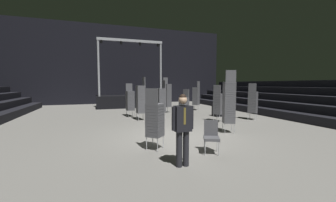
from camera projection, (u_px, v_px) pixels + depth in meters
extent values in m
cube|color=slate|center=(172.00, 137.00, 8.19)|extent=(22.00, 30.00, 0.10)
cube|color=black|center=(124.00, 65.00, 22.03)|extent=(22.00, 0.30, 8.00)
cube|color=black|center=(296.00, 117.00, 11.54)|extent=(0.75, 24.00, 0.45)
cube|color=black|center=(307.00, 108.00, 11.74)|extent=(0.75, 24.00, 0.45)
cube|color=black|center=(317.00, 100.00, 11.94)|extent=(0.75, 24.00, 0.45)
cube|color=black|center=(327.00, 92.00, 12.15)|extent=(0.75, 24.00, 0.45)
cube|color=black|center=(336.00, 84.00, 12.35)|extent=(0.75, 24.00, 0.45)
cube|color=black|center=(130.00, 101.00, 18.73)|extent=(5.62, 2.81, 1.03)
cylinder|color=#9EA0A8|center=(99.00, 68.00, 16.60)|extent=(0.16, 0.16, 4.53)
cylinder|color=#9EA0A8|center=(161.00, 69.00, 18.23)|extent=(0.16, 0.16, 4.53)
cube|color=#9EA0A8|center=(131.00, 41.00, 17.23)|extent=(5.32, 0.20, 0.20)
cylinder|color=black|center=(101.00, 42.00, 16.51)|extent=(0.18, 0.18, 0.22)
cylinder|color=black|center=(121.00, 43.00, 17.00)|extent=(0.18, 0.18, 0.22)
cylinder|color=black|center=(140.00, 44.00, 17.49)|extent=(0.18, 0.18, 0.22)
cylinder|color=black|center=(158.00, 45.00, 17.99)|extent=(0.18, 0.18, 0.22)
cylinder|color=black|center=(186.00, 148.00, 5.14)|extent=(0.15, 0.15, 0.87)
cylinder|color=black|center=(179.00, 149.00, 5.08)|extent=(0.15, 0.15, 0.87)
cube|color=silver|center=(184.00, 119.00, 4.99)|extent=(0.18, 0.11, 0.62)
cube|color=black|center=(183.00, 119.00, 5.05)|extent=(0.41, 0.24, 0.62)
cube|color=brown|center=(185.00, 116.00, 4.94)|extent=(0.06, 0.01, 0.39)
cylinder|color=black|center=(192.00, 117.00, 5.13)|extent=(0.10, 0.10, 0.57)
cylinder|color=black|center=(174.00, 119.00, 4.97)|extent=(0.10, 0.10, 0.57)
sphere|color=#DBAD89|center=(183.00, 100.00, 5.01)|extent=(0.20, 0.20, 0.20)
sphere|color=black|center=(183.00, 97.00, 5.01)|extent=(0.17, 0.17, 0.17)
cylinder|color=#B2B5BA|center=(138.00, 117.00, 11.48)|extent=(0.02, 0.02, 0.40)
cylinder|color=#B2B5BA|center=(137.00, 116.00, 11.83)|extent=(0.02, 0.02, 0.40)
cylinder|color=#B2B5BA|center=(145.00, 117.00, 11.63)|extent=(0.02, 0.02, 0.40)
cylinder|color=#B2B5BA|center=(143.00, 116.00, 11.98)|extent=(0.02, 0.02, 0.40)
cube|color=#4C4C51|center=(141.00, 112.00, 11.71)|extent=(0.48, 0.48, 0.08)
cube|color=#4C4C51|center=(141.00, 111.00, 11.70)|extent=(0.48, 0.48, 0.08)
cube|color=#4C4C51|center=(141.00, 109.00, 11.70)|extent=(0.48, 0.48, 0.08)
cube|color=#4C4C51|center=(141.00, 108.00, 11.69)|extent=(0.48, 0.48, 0.08)
cube|color=#4C4C51|center=(141.00, 106.00, 11.68)|extent=(0.48, 0.48, 0.08)
cube|color=#4C4C51|center=(141.00, 105.00, 11.68)|extent=(0.48, 0.48, 0.08)
cube|color=#4C4C51|center=(141.00, 103.00, 11.67)|extent=(0.48, 0.48, 0.08)
cube|color=#4C4C51|center=(141.00, 102.00, 11.66)|extent=(0.48, 0.48, 0.08)
cube|color=#4C4C51|center=(141.00, 100.00, 11.66)|extent=(0.48, 0.48, 0.08)
cube|color=#4C4C51|center=(141.00, 99.00, 11.65)|extent=(0.48, 0.48, 0.08)
cube|color=#4C4C51|center=(141.00, 97.00, 11.64)|extent=(0.48, 0.48, 0.08)
cube|color=#4C4C51|center=(141.00, 95.00, 11.64)|extent=(0.48, 0.48, 0.08)
cube|color=#4C4C51|center=(141.00, 94.00, 11.63)|extent=(0.48, 0.48, 0.08)
cube|color=#4C4C51|center=(141.00, 92.00, 11.62)|extent=(0.48, 0.48, 0.08)
cube|color=#4C4C51|center=(141.00, 91.00, 11.62)|extent=(0.48, 0.48, 0.08)
cube|color=#4C4C51|center=(141.00, 89.00, 11.61)|extent=(0.48, 0.48, 0.08)
cube|color=#4C4C51|center=(141.00, 88.00, 11.60)|extent=(0.48, 0.48, 0.08)
cube|color=#4C4C51|center=(140.00, 86.00, 11.59)|extent=(0.48, 0.48, 0.08)
cube|color=#4C4C51|center=(144.00, 81.00, 11.65)|extent=(0.09, 0.41, 0.46)
cylinder|color=#B2B5BA|center=(250.00, 115.00, 12.16)|extent=(0.02, 0.02, 0.40)
cylinder|color=#B2B5BA|center=(257.00, 116.00, 11.93)|extent=(0.02, 0.02, 0.40)
cylinder|color=#B2B5BA|center=(248.00, 116.00, 11.85)|extent=(0.02, 0.02, 0.40)
cylinder|color=#B2B5BA|center=(255.00, 117.00, 11.63)|extent=(0.02, 0.02, 0.40)
cube|color=#4C4C51|center=(253.00, 112.00, 11.87)|extent=(0.61, 0.61, 0.08)
cube|color=#4C4C51|center=(253.00, 110.00, 11.86)|extent=(0.61, 0.61, 0.08)
cube|color=#4C4C51|center=(253.00, 109.00, 11.86)|extent=(0.61, 0.61, 0.08)
cube|color=#4C4C51|center=(253.00, 107.00, 11.85)|extent=(0.61, 0.61, 0.08)
cube|color=#4C4C51|center=(253.00, 106.00, 11.84)|extent=(0.61, 0.61, 0.08)
cube|color=#4C4C51|center=(253.00, 104.00, 11.84)|extent=(0.61, 0.61, 0.08)
cube|color=#4C4C51|center=(253.00, 103.00, 11.83)|extent=(0.61, 0.61, 0.08)
cube|color=#4C4C51|center=(253.00, 101.00, 11.82)|extent=(0.61, 0.61, 0.08)
cube|color=#4C4C51|center=(253.00, 100.00, 11.82)|extent=(0.61, 0.61, 0.08)
cube|color=#4C4C51|center=(253.00, 98.00, 11.81)|extent=(0.61, 0.61, 0.08)
cube|color=#4C4C51|center=(253.00, 97.00, 11.80)|extent=(0.61, 0.61, 0.08)
cube|color=#4C4C51|center=(253.00, 95.00, 11.80)|extent=(0.61, 0.61, 0.08)
cube|color=#4C4C51|center=(253.00, 94.00, 11.79)|extent=(0.61, 0.61, 0.08)
cube|color=#4C4C51|center=(253.00, 92.00, 11.78)|extent=(0.61, 0.61, 0.08)
cube|color=#4C4C51|center=(252.00, 87.00, 11.61)|extent=(0.27, 0.36, 0.46)
cylinder|color=#B2B5BA|center=(160.00, 116.00, 11.88)|extent=(0.02, 0.02, 0.40)
cylinder|color=#B2B5BA|center=(157.00, 115.00, 12.21)|extent=(0.02, 0.02, 0.40)
cylinder|color=#B2B5BA|center=(165.00, 116.00, 12.07)|extent=(0.02, 0.02, 0.40)
cylinder|color=#B2B5BA|center=(162.00, 115.00, 12.40)|extent=(0.02, 0.02, 0.40)
cube|color=#4C4C51|center=(161.00, 111.00, 12.12)|extent=(0.52, 0.52, 0.08)
cube|color=#4C4C51|center=(161.00, 110.00, 12.12)|extent=(0.52, 0.52, 0.08)
cube|color=#4C4C51|center=(161.00, 108.00, 12.11)|extent=(0.52, 0.52, 0.08)
cube|color=#4C4C51|center=(161.00, 107.00, 12.10)|extent=(0.52, 0.52, 0.08)
cube|color=#4C4C51|center=(161.00, 105.00, 12.10)|extent=(0.52, 0.52, 0.08)
cube|color=#4C4C51|center=(161.00, 104.00, 12.09)|extent=(0.52, 0.52, 0.08)
cube|color=#4C4C51|center=(161.00, 102.00, 12.08)|extent=(0.52, 0.52, 0.08)
cube|color=#4C4C51|center=(161.00, 101.00, 12.08)|extent=(0.52, 0.52, 0.08)
cube|color=#4C4C51|center=(161.00, 100.00, 12.07)|extent=(0.52, 0.52, 0.08)
cube|color=#4C4C51|center=(161.00, 98.00, 12.06)|extent=(0.52, 0.52, 0.08)
cube|color=#4C4C51|center=(161.00, 97.00, 12.06)|extent=(0.52, 0.52, 0.08)
cube|color=#4C4C51|center=(161.00, 95.00, 12.05)|extent=(0.52, 0.52, 0.08)
cube|color=#4C4C51|center=(161.00, 94.00, 12.04)|extent=(0.52, 0.52, 0.08)
cube|color=#4C4C51|center=(161.00, 92.00, 12.04)|extent=(0.52, 0.52, 0.08)
cube|color=#4C4C51|center=(161.00, 91.00, 12.03)|extent=(0.52, 0.52, 0.08)
cube|color=#4C4C51|center=(161.00, 89.00, 12.02)|extent=(0.52, 0.52, 0.08)
cube|color=#4C4C51|center=(164.00, 84.00, 12.10)|extent=(0.13, 0.41, 0.46)
cylinder|color=#B2B5BA|center=(223.00, 127.00, 8.91)|extent=(0.02, 0.02, 0.40)
cylinder|color=#B2B5BA|center=(232.00, 127.00, 8.90)|extent=(0.02, 0.02, 0.40)
cylinder|color=#B2B5BA|center=(225.00, 129.00, 8.53)|extent=(0.02, 0.02, 0.40)
cylinder|color=#B2B5BA|center=(234.00, 129.00, 8.52)|extent=(0.02, 0.02, 0.40)
cube|color=#4C4C51|center=(228.00, 122.00, 8.69)|extent=(0.56, 0.56, 0.08)
cube|color=#4C4C51|center=(229.00, 120.00, 8.69)|extent=(0.56, 0.56, 0.08)
cube|color=#4C4C51|center=(229.00, 118.00, 8.68)|extent=(0.56, 0.56, 0.08)
cube|color=#4C4C51|center=(229.00, 116.00, 8.67)|extent=(0.56, 0.56, 0.08)
cube|color=#4C4C51|center=(229.00, 114.00, 8.67)|extent=(0.56, 0.56, 0.08)
cube|color=#4C4C51|center=(229.00, 112.00, 8.66)|extent=(0.56, 0.56, 0.08)
cube|color=#4C4C51|center=(229.00, 110.00, 8.65)|extent=(0.56, 0.56, 0.08)
cube|color=#4C4C51|center=(229.00, 108.00, 8.65)|extent=(0.56, 0.56, 0.08)
cube|color=#4C4C51|center=(229.00, 106.00, 8.64)|extent=(0.56, 0.56, 0.08)
cube|color=#4C4C51|center=(229.00, 104.00, 8.63)|extent=(0.56, 0.56, 0.08)
cube|color=#4C4C51|center=(229.00, 102.00, 8.63)|extent=(0.56, 0.56, 0.08)
cube|color=#4C4C51|center=(229.00, 99.00, 8.62)|extent=(0.56, 0.56, 0.08)
cube|color=#4C4C51|center=(229.00, 97.00, 8.61)|extent=(0.56, 0.56, 0.08)
cube|color=#4C4C51|center=(229.00, 95.00, 8.61)|extent=(0.56, 0.56, 0.08)
cube|color=#4C4C51|center=(229.00, 93.00, 8.60)|extent=(0.56, 0.56, 0.08)
cube|color=#4C4C51|center=(229.00, 91.00, 8.59)|extent=(0.56, 0.56, 0.08)
cube|color=#4C4C51|center=(229.00, 89.00, 8.58)|extent=(0.56, 0.56, 0.08)
cube|color=#4C4C51|center=(229.00, 87.00, 8.58)|extent=(0.56, 0.56, 0.08)
cube|color=#4C4C51|center=(229.00, 85.00, 8.57)|extent=(0.56, 0.56, 0.08)
cube|color=#4C4C51|center=(229.00, 83.00, 8.56)|extent=(0.56, 0.56, 0.08)
cube|color=#4C4C51|center=(231.00, 76.00, 8.35)|extent=(0.40, 0.19, 0.46)
cylinder|color=#B2B5BA|center=(134.00, 114.00, 12.85)|extent=(0.02, 0.02, 0.40)
cylinder|color=#B2B5BA|center=(128.00, 114.00, 12.68)|extent=(0.02, 0.02, 0.40)
cylinder|color=#B2B5BA|center=(132.00, 113.00, 13.19)|extent=(0.02, 0.02, 0.40)
cylinder|color=#B2B5BA|center=(126.00, 113.00, 13.02)|extent=(0.02, 0.02, 0.40)
cube|color=#4C4C51|center=(130.00, 110.00, 12.91)|extent=(0.50, 0.50, 0.08)
cube|color=#4C4C51|center=(130.00, 108.00, 12.91)|extent=(0.50, 0.50, 0.08)
cube|color=#4C4C51|center=(130.00, 107.00, 12.90)|extent=(0.50, 0.50, 0.08)
cube|color=#4C4C51|center=(130.00, 106.00, 12.89)|extent=(0.50, 0.50, 0.08)
cube|color=#4C4C51|center=(130.00, 104.00, 12.89)|extent=(0.50, 0.50, 0.08)
cube|color=#4C4C51|center=(130.00, 103.00, 12.88)|extent=(0.50, 0.50, 0.08)
cube|color=#4C4C51|center=(130.00, 101.00, 12.87)|extent=(0.50, 0.50, 0.08)
cube|color=#4C4C51|center=(130.00, 100.00, 12.87)|extent=(0.50, 0.50, 0.08)
cube|color=#4C4C51|center=(130.00, 99.00, 12.86)|extent=(0.50, 0.50, 0.08)
cube|color=#4C4C51|center=(130.00, 97.00, 12.85)|extent=(0.50, 0.50, 0.08)
cube|color=#4C4C51|center=(130.00, 96.00, 12.85)|extent=(0.50, 0.50, 0.08)
cube|color=#4C4C51|center=(130.00, 94.00, 12.84)|extent=(0.50, 0.50, 0.08)
cube|color=#4C4C51|center=(130.00, 93.00, 12.83)|extent=(0.50, 0.50, 0.08)
cube|color=#4C4C51|center=(130.00, 92.00, 12.83)|extent=(0.50, 0.50, 0.08)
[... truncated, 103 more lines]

